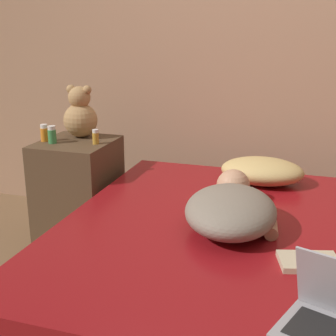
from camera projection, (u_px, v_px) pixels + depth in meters
The scene contains 11 objects.
ground_plane at pixel (227, 319), 2.29m from camera, with size 12.00×12.00×0.00m, color brown.
wall_back at pixel (270, 38), 3.01m from camera, with size 8.00×0.06×2.60m.
bed at pixel (229, 275), 2.22m from camera, with size 1.59×1.86×0.49m.
nightstand at pixel (79, 194), 2.99m from camera, with size 0.44×0.48×0.69m.
pillow at pixel (262, 171), 2.71m from camera, with size 0.48×0.33×0.15m.
person_lying at pixel (231, 207), 2.13m from camera, with size 0.48×0.73×0.18m.
teddy_bear at pixel (80, 115), 2.97m from camera, with size 0.22×0.22×0.33m.
bottle_amber at pixel (96, 137), 2.81m from camera, with size 0.04×0.04×0.09m.
bottle_green at pixel (52, 135), 2.83m from camera, with size 0.05×0.05×0.11m.
bottle_orange at pixel (44, 133), 2.88m from camera, with size 0.05×0.05×0.11m.
book at pixel (309, 262), 1.80m from camera, with size 0.26×0.21×0.02m.
Camera 1 is at (0.32, -1.96, 1.38)m, focal length 50.00 mm.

